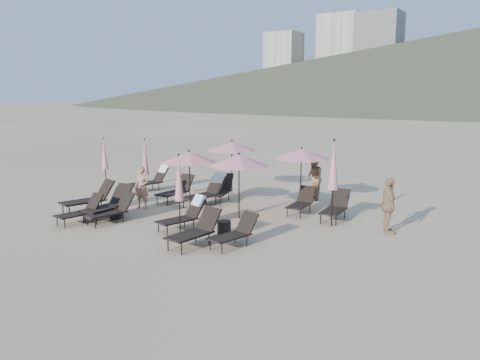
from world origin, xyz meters
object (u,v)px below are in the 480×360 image
Objects in this scene: lounger_0 at (90,198)px; lounger_10 at (301,202)px; lounger_5 at (235,232)px; lounger_13 at (110,203)px; umbrella_open_2 at (232,146)px; umbrella_closed_2 at (105,154)px; lounger_6 at (152,179)px; lounger_11 at (335,207)px; umbrella_open_0 at (189,157)px; lounger_7 at (176,190)px; beachgoer_a at (142,188)px; umbrella_open_3 at (301,154)px; beachgoer_c at (389,206)px; lounger_4 at (196,230)px; side_table_0 at (115,212)px; beachgoer_b at (314,178)px; lounger_3 at (185,214)px; lounger_9 at (220,190)px; umbrella_closed_1 at (333,166)px; side_table_1 at (224,228)px; lounger_1 at (112,210)px; umbrella_open_1 at (239,160)px; lounger_12 at (81,210)px; umbrella_closed_3 at (145,158)px; lounger_2 at (108,205)px; umbrella_closed_0 at (179,179)px.

lounger_0 is 1.26× the size of lounger_10.
lounger_13 reaches higher than lounger_5.
umbrella_closed_2 is at bearing -150.35° from umbrella_open_2.
lounger_11 is at bearing 13.82° from lounger_6.
umbrella_open_2 is at bearing 99.04° from umbrella_open_0.
beachgoer_a is (-0.21, -1.62, 0.32)m from lounger_7.
umbrella_open_3 is 1.32× the size of beachgoer_c.
umbrella_open_3 reaches higher than beachgoer_a.
lounger_4 is 3.62× the size of side_table_0.
umbrella_open_0 reaches higher than lounger_4.
lounger_3 is at bearing -49.10° from beachgoer_b.
lounger_10 is 0.70× the size of umbrella_open_3.
side_table_0 is (-1.39, -4.03, -0.24)m from lounger_9.
side_table_1 is (-2.22, -2.68, -1.69)m from umbrella_closed_1.
lounger_6 is at bearing 172.95° from lounger_11.
lounger_4 reaches higher than lounger_5.
lounger_1 is at bearing -36.63° from lounger_13.
lounger_3 is 4.00m from lounger_7.
lounger_11 is 3.53m from umbrella_open_1.
lounger_1 is at bearing 42.75° from lounger_12.
umbrella_open_2 is (1.15, 5.56, 1.51)m from lounger_13.
lounger_13 is 0.82× the size of umbrella_open_2.
umbrella_closed_1 is at bearing -42.86° from umbrella_open_3.
umbrella_closed_3 is 1.40× the size of beachgoer_b.
umbrella_closed_3 reaches higher than side_table_1.
lounger_13 is at bearing -8.62° from lounger_2.
umbrella_open_3 is 2.70m from umbrella_closed_1.
lounger_0 is 1.83m from beachgoer_a.
umbrella_closed_3 is at bearing 103.37° from lounger_2.
umbrella_closed_3 is (0.54, 2.23, 1.21)m from lounger_0.
side_table_0 is (2.31, -4.17, -0.29)m from lounger_6.
beachgoer_a is at bearing 87.35° from lounger_2.
lounger_3 reaches higher than lounger_11.
umbrella_closed_3 reaches higher than beachgoer_c.
beachgoer_a reaches higher than lounger_9.
lounger_9 is at bearing 175.32° from lounger_10.
lounger_6 is at bearing 148.27° from lounger_4.
umbrella_open_3 reaches higher than lounger_12.
lounger_2 is 0.98× the size of lounger_3.
lounger_3 is 0.95× the size of beachgoer_b.
lounger_12 is 3.67m from umbrella_closed_3.
umbrella_closed_1 is (7.89, 2.87, 1.41)m from lounger_0.
beachgoer_a is at bearing -21.05° from umbrella_closed_2.
lounger_1 is at bearing -176.87° from umbrella_closed_0.
lounger_2 is at bearing -170.42° from lounger_5.
lounger_7 reaches higher than lounger_4.
lounger_3 is at bearing 6.76° from side_table_0.
umbrella_closed_0 is at bearing -132.40° from lounger_11.
umbrella_closed_0 is (1.55, -2.35, -0.27)m from umbrella_open_0.
umbrella_closed_2 is at bearing 161.07° from lounger_4.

